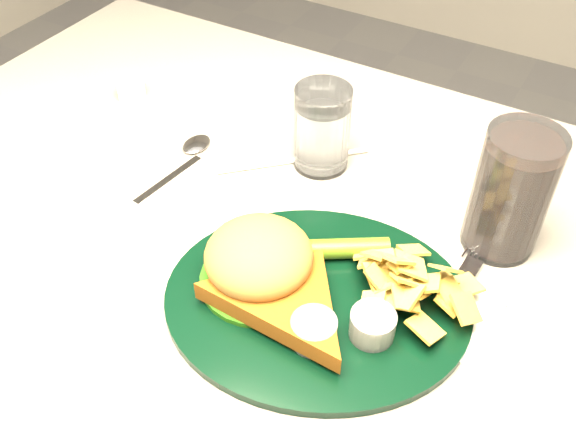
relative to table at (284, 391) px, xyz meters
The scene contains 8 objects.
table is the anchor object (origin of this frame).
dinner_plate 0.43m from the table, 42.01° to the right, with size 0.33×0.28×0.08m, color black, non-canonical shape.
water_glass 0.45m from the table, 97.40° to the left, with size 0.07×0.07×0.12m, color silver.
cola_glass 0.52m from the table, 24.19° to the left, with size 0.09×0.09×0.16m, color black.
fork_napkin 0.44m from the table, ahead, with size 0.12×0.15×0.01m, color white, non-canonical shape.
spoon 0.42m from the table, behind, with size 0.04×0.16×0.01m, color silver, non-canonical shape.
ramekin 0.54m from the table, 159.51° to the left, with size 0.04×0.04×0.03m, color white.
wrapped_straw 0.40m from the table, 113.16° to the left, with size 0.21×0.07×0.01m, color silver, non-canonical shape.
Camera 1 is at (0.29, -0.48, 1.30)m, focal length 40.00 mm.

